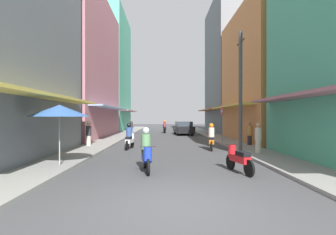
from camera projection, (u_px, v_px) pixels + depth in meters
The scene contains 20 objects.
ground_plane at pixel (167, 139), 22.73m from camera, with size 92.88×92.88×0.00m, color #424244.
sidewalk_left at pixel (115, 138), 22.65m from camera, with size 1.94×50.22×0.12m, color gray.
sidewalk_right at pixel (219, 138), 22.82m from camera, with size 1.94×50.22×0.12m, color gray.
building_left_mid at pixel (74, 68), 23.80m from camera, with size 7.05×13.23×13.00m.
building_left_far at pixel (105, 73), 36.17m from camera, with size 7.05×10.88×16.32m.
building_right_mid at pixel (273, 76), 20.71m from camera, with size 7.05×10.39×10.53m.
building_right_far at pixel (236, 68), 31.25m from camera, with size 7.05×10.09×15.84m.
motorbike_blue at pixel (146, 152), 9.10m from camera, with size 0.57×1.80×1.58m.
motorbike_orange at pixel (211, 138), 15.07m from camera, with size 0.57×1.80×1.58m.
motorbike_red at pixel (238, 158), 8.91m from camera, with size 0.65×1.78×0.96m.
motorbike_white at pixel (130, 137), 15.42m from camera, with size 0.55×1.81×1.58m.
motorbike_black at pixel (165, 127), 30.78m from camera, with size 0.55×1.81×1.58m.
parked_car at pixel (183, 128), 27.83m from camera, with size 2.13×4.24×1.45m.
pedestrian_crossing at pixel (258, 139), 12.92m from camera, with size 0.34×0.34×1.66m.
pedestrian_far at pixel (89, 132), 16.32m from camera, with size 0.44×0.44×1.70m.
pedestrian_midway at pixel (131, 126), 30.66m from camera, with size 0.34×0.34×1.60m.
pedestrian_foreground at pixel (250, 135), 16.57m from camera, with size 0.34×0.34×1.60m.
vendor_umbrella at pixel (60, 111), 9.68m from camera, with size 2.24×2.24×2.41m.
utility_pole at pixel (240, 90), 13.98m from camera, with size 0.20×1.20×6.65m.
street_sign_no_entry at pixel (222, 120), 17.88m from camera, with size 0.07×0.60×2.65m.
Camera 1 is at (-0.32, -5.62, 1.95)m, focal length 27.29 mm.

